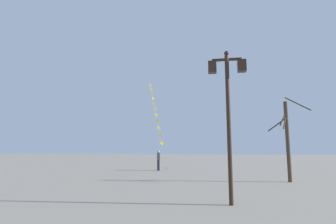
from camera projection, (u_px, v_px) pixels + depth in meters
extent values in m
plane|color=gray|center=(193.00, 172.00, 20.83)|extent=(160.00, 160.00, 0.00)
cylinder|color=black|center=(229.00, 127.00, 8.74)|extent=(0.14, 0.14, 4.97)
sphere|color=black|center=(226.00, 53.00, 9.10)|extent=(0.16, 0.16, 0.16)
cube|color=black|center=(227.00, 60.00, 9.07)|extent=(0.99, 0.08, 0.08)
cube|color=black|center=(212.00, 67.00, 9.11)|extent=(0.28, 0.28, 0.40)
cube|color=beige|center=(212.00, 67.00, 9.11)|extent=(0.19, 0.19, 0.30)
cube|color=black|center=(242.00, 66.00, 8.96)|extent=(0.28, 0.28, 0.40)
cube|color=beige|center=(242.00, 66.00, 8.96)|extent=(0.19, 0.19, 0.30)
cylinder|color=brown|center=(166.00, 168.00, 23.78)|extent=(0.06, 0.06, 0.18)
cylinder|color=silver|center=(164.00, 155.00, 25.32)|extent=(0.95, 2.68, 2.23)
cylinder|color=silver|center=(161.00, 139.00, 27.46)|extent=(0.39, 1.08, 0.90)
cylinder|color=silver|center=(159.00, 131.00, 28.68)|extent=(0.39, 1.08, 0.90)
cylinder|color=silver|center=(158.00, 124.00, 29.90)|extent=(0.39, 1.08, 0.90)
cylinder|color=silver|center=(157.00, 118.00, 31.12)|extent=(0.39, 1.08, 0.90)
cylinder|color=silver|center=(156.00, 112.00, 32.35)|extent=(0.39, 1.08, 0.90)
cylinder|color=silver|center=(154.00, 106.00, 33.57)|extent=(0.39, 1.08, 0.90)
cylinder|color=silver|center=(153.00, 101.00, 34.79)|extent=(0.39, 1.08, 0.90)
cylinder|color=silver|center=(153.00, 96.00, 36.01)|extent=(0.39, 1.08, 0.90)
cylinder|color=silver|center=(152.00, 91.00, 37.23)|extent=(0.39, 1.08, 0.90)
cylinder|color=silver|center=(151.00, 87.00, 38.45)|extent=(0.39, 1.08, 0.90)
cube|color=yellow|center=(162.00, 143.00, 26.85)|extent=(0.37, 0.17, 0.40)
cylinder|color=yellow|center=(162.00, 146.00, 26.81)|extent=(0.02, 0.02, 0.28)
cube|color=yellow|center=(160.00, 135.00, 28.07)|extent=(0.40, 0.08, 0.40)
cylinder|color=yellow|center=(160.00, 138.00, 28.03)|extent=(0.02, 0.02, 0.30)
cube|color=yellow|center=(159.00, 128.00, 29.29)|extent=(0.38, 0.15, 0.40)
cylinder|color=yellow|center=(159.00, 131.00, 29.25)|extent=(0.02, 0.03, 0.27)
cube|color=yellow|center=(157.00, 121.00, 30.51)|extent=(0.40, 0.07, 0.40)
cylinder|color=yellow|center=(157.00, 123.00, 30.47)|extent=(0.02, 0.02, 0.24)
cube|color=yellow|center=(156.00, 115.00, 31.74)|extent=(0.37, 0.18, 0.40)
cylinder|color=yellow|center=(156.00, 117.00, 31.69)|extent=(0.02, 0.02, 0.28)
cube|color=yellow|center=(155.00, 109.00, 32.96)|extent=(0.39, 0.12, 0.40)
cylinder|color=yellow|center=(155.00, 111.00, 32.91)|extent=(0.03, 0.05, 0.31)
cube|color=yellow|center=(154.00, 103.00, 34.18)|extent=(0.39, 0.12, 0.40)
cylinder|color=yellow|center=(154.00, 106.00, 34.14)|extent=(0.02, 0.03, 0.27)
cube|color=yellow|center=(153.00, 98.00, 35.40)|extent=(0.35, 0.22, 0.40)
cylinder|color=yellow|center=(153.00, 100.00, 35.36)|extent=(0.02, 0.02, 0.21)
cube|color=yellow|center=(152.00, 94.00, 36.62)|extent=(0.40, 0.09, 0.40)
cylinder|color=yellow|center=(152.00, 96.00, 36.58)|extent=(0.02, 0.04, 0.20)
cube|color=yellow|center=(151.00, 89.00, 37.84)|extent=(0.38, 0.16, 0.40)
cylinder|color=yellow|center=(151.00, 91.00, 37.80)|extent=(0.02, 0.03, 0.26)
cube|color=yellow|center=(150.00, 85.00, 39.06)|extent=(0.38, 0.17, 0.40)
cylinder|color=yellow|center=(150.00, 87.00, 39.02)|extent=(0.03, 0.04, 0.25)
cube|color=#1E1E2D|center=(158.00, 165.00, 22.52)|extent=(0.27, 0.34, 0.90)
cube|color=#3F3F47|center=(158.00, 156.00, 22.62)|extent=(0.32, 0.43, 0.60)
sphere|color=tan|center=(158.00, 152.00, 22.68)|extent=(0.22, 0.22, 0.22)
cylinder|color=#3F3F47|center=(158.00, 154.00, 22.86)|extent=(0.18, 0.40, 0.50)
cylinder|color=#423323|center=(288.00, 141.00, 14.73)|extent=(0.21, 0.21, 4.47)
cylinder|color=#423323|center=(285.00, 122.00, 14.48)|extent=(0.49, 0.94, 0.83)
cylinder|color=#423323|center=(283.00, 119.00, 14.70)|extent=(0.56, 0.57, 0.86)
cylinder|color=#423323|center=(277.00, 125.00, 15.12)|extent=(1.00, 0.45, 0.76)
cylinder|color=#423323|center=(298.00, 104.00, 14.55)|extent=(1.13, 0.86, 0.93)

